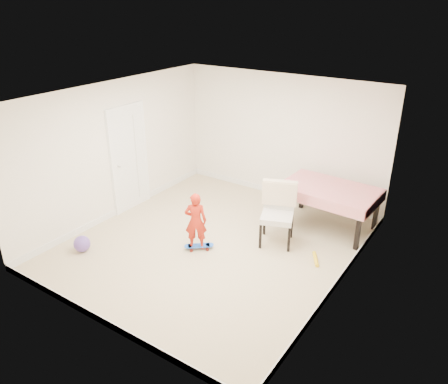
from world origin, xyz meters
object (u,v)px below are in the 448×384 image
Objects in this scene: dining_table at (328,207)px; balloon at (82,244)px; dining_chair at (277,215)px; child at (196,223)px; skateboard at (199,247)px.

dining_table reaches higher than balloon.
dining_chair is at bearing 38.61° from balloon.
dining_chair is at bearing -112.97° from dining_table.
dining_table is at bearing 45.08° from balloon.
balloon is at bearing 2.96° from child.
dining_table is 1.57× the size of dining_chair.
dining_table is 6.10× the size of balloon.
dining_table reaches higher than skateboard.
balloon is at bearing 174.74° from skateboard.
skateboard is 0.50× the size of child.
dining_table is 2.53m from child.
child is 3.63× the size of balloon.
dining_chair is 2.15× the size of skateboard.
child is at bearing -157.94° from dining_chair.
dining_chair reaches higher than balloon.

